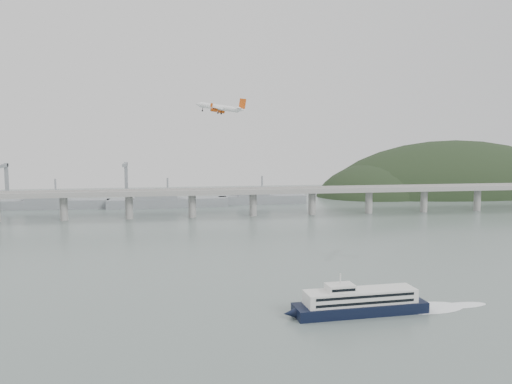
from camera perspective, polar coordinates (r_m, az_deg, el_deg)
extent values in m
plane|color=slate|center=(251.65, 1.94, -9.55)|extent=(900.00, 900.00, 0.00)
cube|color=gray|center=(442.83, -2.87, -0.02)|extent=(800.00, 22.00, 2.20)
cube|color=gray|center=(432.23, -2.73, 0.09)|extent=(800.00, 0.60, 1.80)
cube|color=gray|center=(453.00, -3.01, 0.37)|extent=(800.00, 0.60, 1.80)
cylinder|color=gray|center=(449.83, -19.58, -1.63)|extent=(6.00, 6.00, 21.00)
cylinder|color=gray|center=(443.15, -13.21, -1.55)|extent=(6.00, 6.00, 21.00)
cylinder|color=gray|center=(442.05, -6.74, -1.44)|extent=(6.00, 6.00, 21.00)
cylinder|color=gray|center=(446.59, -0.31, -1.32)|extent=(6.00, 6.00, 21.00)
cylinder|color=gray|center=(456.59, 5.91, -1.18)|extent=(6.00, 6.00, 21.00)
cylinder|color=gray|center=(471.71, 11.80, -1.04)|extent=(6.00, 6.00, 21.00)
cylinder|color=gray|center=(491.47, 17.26, -0.90)|extent=(6.00, 6.00, 21.00)
cylinder|color=gray|center=(515.34, 22.26, -0.77)|extent=(6.00, 6.00, 21.00)
ellipsoid|color=black|center=(655.25, 20.07, -1.69)|extent=(320.00, 150.00, 156.00)
ellipsoid|color=black|center=(605.15, 12.64, -1.52)|extent=(140.00, 110.00, 96.00)
cube|color=slate|center=(522.50, -20.29, -1.21)|extent=(95.67, 20.15, 8.00)
cube|color=slate|center=(523.56, -21.34, -0.35)|extent=(33.90, 15.02, 8.00)
cylinder|color=slate|center=(520.76, -20.35, 0.54)|extent=(1.60, 1.60, 14.00)
cube|color=slate|center=(506.97, -9.26, -1.11)|extent=(110.55, 21.43, 8.00)
cube|color=slate|center=(506.23, -10.52, -0.24)|extent=(39.01, 16.73, 8.00)
cylinder|color=slate|center=(505.18, -9.29, 0.69)|extent=(1.60, 1.60, 14.00)
cube|color=slate|center=(523.86, 0.64, -0.79)|extent=(85.00, 13.60, 8.00)
cube|color=slate|center=(521.62, -0.28, 0.06)|extent=(29.75, 11.90, 8.00)
cylinder|color=slate|center=(522.13, 0.64, 0.95)|extent=(1.60, 1.60, 14.00)
cube|color=slate|center=(561.72, -24.75, 0.75)|extent=(3.00, 3.00, 40.00)
cube|color=slate|center=(550.86, -25.12, 2.51)|extent=(3.00, 28.00, 3.00)
cube|color=slate|center=(541.85, -13.49, 0.97)|extent=(3.00, 3.00, 40.00)
cube|color=slate|center=(530.58, -13.63, 2.81)|extent=(3.00, 28.00, 3.00)
cube|color=black|center=(214.70, 10.90, -11.91)|extent=(52.10, 15.78, 4.11)
cone|color=black|center=(205.61, 3.61, -12.63)|extent=(5.40, 4.45, 4.11)
cube|color=silver|center=(213.31, 10.92, -10.72)|extent=(43.76, 13.17, 5.14)
cube|color=black|center=(208.39, 11.51, -10.76)|extent=(38.97, 2.81, 1.03)
cube|color=black|center=(209.12, 11.49, -11.41)|extent=(38.97, 2.81, 1.03)
cube|color=black|center=(217.48, 10.38, -10.01)|extent=(38.97, 2.81, 1.03)
cube|color=black|center=(218.19, 10.36, -10.63)|extent=(38.97, 2.81, 1.03)
cube|color=silver|center=(209.14, 8.85, -9.92)|extent=(10.74, 7.87, 2.67)
cube|color=black|center=(205.89, 9.23, -10.18)|extent=(9.24, 0.75, 1.03)
cylinder|color=silver|center=(208.25, 8.86, -9.05)|extent=(0.55, 0.55, 4.11)
ellipsoid|color=white|center=(227.93, 17.67, -11.54)|extent=(30.53, 16.77, 0.21)
ellipsoid|color=white|center=(235.30, 20.75, -11.09)|extent=(22.65, 8.88, 0.21)
cylinder|color=white|center=(325.86, -3.92, 8.89)|extent=(22.62, 16.76, 6.77)
cone|color=white|center=(332.43, -6.13, 9.17)|extent=(5.11, 4.87, 3.71)
cone|color=white|center=(319.63, -1.53, 8.65)|extent=(5.80, 5.14, 3.84)
cube|color=white|center=(325.44, -3.80, 8.72)|extent=(19.27, 28.30, 2.52)
cube|color=white|center=(320.01, -1.66, 8.78)|extent=(7.90, 10.65, 1.18)
cube|color=#CF4B0E|center=(319.76, -1.44, 9.28)|extent=(4.42, 2.49, 6.31)
cylinder|color=#CF4B0E|center=(330.40, -3.67, 8.46)|extent=(4.46, 3.93, 2.58)
cylinder|color=black|center=(331.23, -3.96, 8.49)|extent=(1.58, 1.97, 2.08)
cube|color=white|center=(330.42, -3.64, 8.61)|extent=(2.16, 1.36, 1.39)
cylinder|color=#CF4B0E|center=(321.62, -4.43, 8.60)|extent=(4.46, 3.93, 2.58)
cylinder|color=black|center=(322.47, -4.72, 8.64)|extent=(1.58, 1.97, 2.08)
cube|color=white|center=(321.65, -4.40, 8.76)|extent=(2.16, 1.36, 1.39)
cylinder|color=black|center=(327.49, -3.66, 8.40)|extent=(0.76, 0.50, 2.18)
cylinder|color=black|center=(327.47, -3.69, 8.23)|extent=(1.16, 0.84, 1.13)
cylinder|color=black|center=(323.33, -4.02, 8.47)|extent=(0.76, 0.50, 2.18)
cylinder|color=black|center=(323.31, -4.04, 8.30)|extent=(1.16, 0.84, 1.13)
cylinder|color=black|center=(330.68, -5.64, 8.67)|extent=(0.76, 0.50, 2.18)
cylinder|color=black|center=(330.66, -5.67, 8.51)|extent=(1.16, 0.84, 1.13)
cube|color=#CF4B0E|center=(338.37, -2.38, 8.63)|extent=(1.62, 0.95, 2.33)
cube|color=#CF4B0E|center=(311.14, -4.70, 9.11)|extent=(1.62, 0.95, 2.33)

